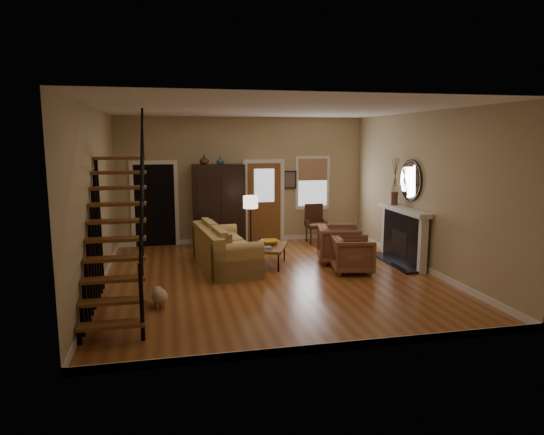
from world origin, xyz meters
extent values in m
plane|color=#9C5627|center=(0.00, 0.00, 0.00)|extent=(7.00, 7.00, 0.00)
plane|color=white|center=(0.00, 0.00, 3.30)|extent=(7.00, 7.00, 0.00)
cube|color=tan|center=(0.00, 3.50, 1.65)|extent=(6.50, 0.04, 3.30)
cube|color=tan|center=(-3.25, 0.00, 1.65)|extent=(0.04, 7.00, 3.30)
cube|color=tan|center=(3.25, 0.00, 1.65)|extent=(0.04, 7.00, 3.30)
cube|color=black|center=(-2.30, 3.65, 1.05)|extent=(1.00, 0.36, 2.10)
cube|color=brown|center=(0.55, 3.48, 1.05)|extent=(0.90, 0.06, 2.10)
cube|color=silver|center=(1.90, 3.47, 1.55)|extent=(0.96, 0.06, 1.46)
cube|color=black|center=(3.13, 0.50, 0.57)|extent=(0.24, 1.60, 1.15)
cube|color=white|center=(3.07, 0.50, 1.20)|extent=(0.30, 1.95, 0.10)
cylinder|color=silver|center=(3.20, 0.50, 1.85)|extent=(0.05, 0.90, 0.90)
imported|color=#4C2619|center=(-1.05, 3.05, 2.22)|extent=(0.24, 0.24, 0.25)
imported|color=#334C60|center=(-0.65, 3.05, 2.21)|extent=(0.20, 0.20, 0.21)
imported|color=orange|center=(0.21, 1.08, 0.48)|extent=(0.39, 0.39, 0.10)
imported|color=brown|center=(1.72, 0.01, 0.37)|extent=(0.95, 0.93, 0.74)
imported|color=brown|center=(1.73, 0.84, 0.42)|extent=(1.10, 1.08, 0.83)
camera|label=1|loc=(-1.98, -9.15, 2.75)|focal=32.00mm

